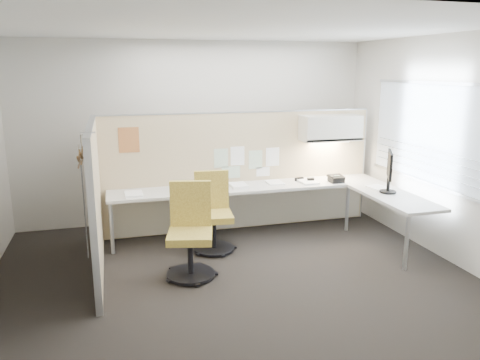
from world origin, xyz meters
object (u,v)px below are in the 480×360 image
object	(u,v)px
monitor	(389,169)
phone	(336,179)
desk	(274,195)
chair_right	(213,215)
chair_left	(190,234)

from	to	relation	value
monitor	phone	world-z (taller)	monitor
desk	chair_right	bearing A→B (deg)	-163.45
chair_left	phone	distance (m)	2.58
chair_left	phone	size ratio (longest dim) A/B	5.08
monitor	phone	bearing A→B (deg)	57.65
phone	monitor	bearing A→B (deg)	-63.34
desk	phone	size ratio (longest dim) A/B	18.80
monitor	chair_left	bearing A→B (deg)	124.93
chair_left	monitor	size ratio (longest dim) A/B	1.92
phone	chair_right	bearing A→B (deg)	-172.71
chair_right	phone	bearing A→B (deg)	15.01
chair_left	desk	bearing A→B (deg)	48.77
chair_right	phone	size ratio (longest dim) A/B	4.85
phone	desk	bearing A→B (deg)	179.24
desk	phone	distance (m)	0.99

